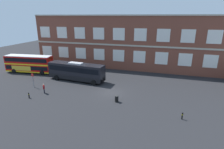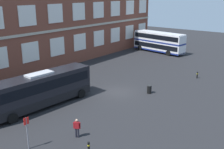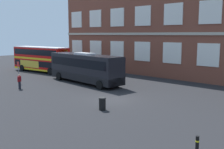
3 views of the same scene
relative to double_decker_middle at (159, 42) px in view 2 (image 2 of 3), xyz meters
name	(u,v)px [view 2 (image 2 of 3)]	position (x,y,z in m)	size (l,w,h in m)	color
ground_plane	(106,89)	(-23.60, -5.16, -2.15)	(120.00, 120.00, 0.00)	#232326
brick_terminal_building	(40,27)	(-20.88, 10.82, 4.27)	(55.68, 8.19, 13.12)	brown
double_decker_middle	(159,42)	(0.00, 0.00, 0.00)	(4.06, 11.25, 4.07)	silver
touring_coach	(41,90)	(-32.24, -3.29, -0.24)	(12.16, 3.58, 3.80)	black
waiting_passenger	(77,127)	(-34.53, -10.89, -1.22)	(0.41, 0.60, 1.70)	black
bus_stand_flag	(27,130)	(-38.16, -9.10, -0.51)	(0.44, 0.10, 2.70)	slate
station_litter_bin	(149,89)	(-21.65, -10.44, -1.63)	(0.60, 0.60, 1.03)	black
safety_bollard_west	(89,147)	(-35.70, -13.28, -1.66)	(0.19, 0.19, 0.95)	black
safety_bollard_east	(197,75)	(-12.19, -12.83, -1.66)	(0.19, 0.19, 0.95)	black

